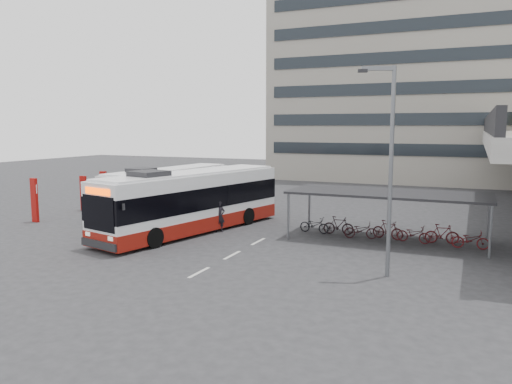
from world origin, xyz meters
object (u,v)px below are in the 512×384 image
at_px(bus_teal, 169,191).
at_px(pedestrian, 219,216).
at_px(lamp_post, 388,159).
at_px(bus_main, 192,202).

height_order(bus_teal, pedestrian, bus_teal).
relative_size(pedestrian, lamp_post, 0.22).
xyz_separation_m(bus_main, pedestrian, (1.43, 0.53, -0.81)).
xyz_separation_m(bus_main, lamp_post, (11.36, -4.28, 2.95)).
height_order(bus_main, pedestrian, bus_main).
bearing_deg(lamp_post, bus_teal, 131.90).
relative_size(bus_main, pedestrian, 7.16).
bearing_deg(bus_main, bus_teal, 147.70).
height_order(bus_main, bus_teal, bus_main).
xyz_separation_m(bus_teal, pedestrian, (6.13, -4.26, -0.64)).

